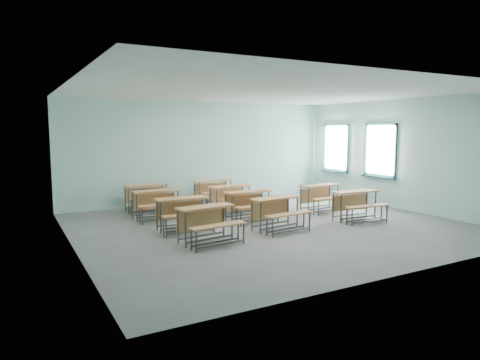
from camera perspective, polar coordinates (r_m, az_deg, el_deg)
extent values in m
cube|color=gray|center=(10.47, 4.15, -6.11)|extent=(9.00, 8.00, 0.02)
cube|color=white|center=(10.25, 4.30, 11.72)|extent=(9.00, 8.00, 0.02)
cube|color=silver|center=(13.77, -4.92, 3.73)|extent=(9.00, 0.02, 3.20)
cube|color=silver|center=(7.23, 21.82, 0.56)|extent=(9.00, 0.02, 3.20)
cube|color=silver|center=(8.65, -21.70, 1.51)|extent=(0.02, 8.00, 3.20)
cube|color=silver|center=(13.24, 20.85, 3.20)|extent=(0.02, 8.00, 3.20)
cube|color=#194647|center=(15.22, 12.60, 1.35)|extent=(0.06, 1.20, 0.06)
cube|color=#194647|center=(15.16, 12.76, 7.16)|extent=(0.06, 1.20, 0.06)
cube|color=#194647|center=(14.75, 14.15, 4.14)|extent=(0.06, 0.06, 1.60)
cube|color=#194647|center=(15.60, 11.29, 4.35)|extent=(0.06, 0.06, 1.60)
cube|color=#194647|center=(15.17, 12.68, 4.25)|extent=(0.04, 0.04, 1.48)
cube|color=#194647|center=(15.17, 12.68, 4.25)|extent=(0.04, 1.08, 0.04)
cube|color=#194647|center=(15.20, 12.49, 1.12)|extent=(0.14, 1.28, 0.04)
cube|color=white|center=(15.19, 12.75, 4.25)|extent=(0.01, 1.08, 1.48)
cube|color=#194647|center=(13.79, 18.10, 0.64)|extent=(0.06, 1.20, 0.06)
cube|color=#194647|center=(13.72, 18.33, 7.04)|extent=(0.06, 1.20, 0.06)
cube|color=#194647|center=(13.36, 20.00, 3.69)|extent=(0.06, 0.06, 1.60)
cube|color=#194647|center=(14.13, 16.52, 3.96)|extent=(0.06, 0.06, 1.60)
cube|color=#194647|center=(13.74, 18.22, 3.83)|extent=(0.04, 0.04, 1.48)
cube|color=#194647|center=(13.74, 18.22, 3.83)|extent=(0.04, 1.08, 0.04)
cube|color=#194647|center=(13.77, 17.97, 0.38)|extent=(0.14, 1.28, 0.04)
cube|color=white|center=(13.76, 18.29, 3.83)|extent=(0.01, 1.08, 1.48)
cube|color=#AB6E3E|center=(8.83, -4.64, -3.61)|extent=(1.25, 0.54, 0.04)
cube|color=#AB6E3E|center=(9.04, -5.23, -5.35)|extent=(1.14, 0.16, 0.41)
cylinder|color=#3E4244|center=(8.50, -7.27, -6.65)|extent=(0.04, 0.04, 0.71)
cylinder|color=#3E4244|center=(9.06, -1.07, -5.75)|extent=(0.04, 0.04, 0.71)
cylinder|color=#3E4244|center=(8.78, -8.27, -6.23)|extent=(0.04, 0.04, 0.71)
cylinder|color=#3E4244|center=(9.32, -2.20, -5.40)|extent=(0.04, 0.04, 0.71)
cube|color=#3E4244|center=(8.83, -4.05, -7.82)|extent=(1.10, 0.16, 0.03)
cube|color=#3E4244|center=(9.09, -5.12, -7.39)|extent=(1.10, 0.16, 0.03)
cube|color=#AB6E3E|center=(8.48, -2.93, -6.09)|extent=(1.23, 0.39, 0.04)
cylinder|color=#3E4244|center=(8.18, -5.85, -8.23)|extent=(0.04, 0.04, 0.42)
cylinder|color=#3E4244|center=(8.76, 0.49, -7.18)|extent=(0.04, 0.04, 0.42)
cylinder|color=#3E4244|center=(8.34, -6.51, -7.94)|extent=(0.04, 0.04, 0.42)
cylinder|color=#3E4244|center=(8.91, -0.24, -6.94)|extent=(0.04, 0.04, 0.42)
cube|color=#3E4244|center=(8.49, -2.56, -8.54)|extent=(1.10, 0.16, 0.03)
cube|color=#3E4244|center=(8.65, -3.26, -8.26)|extent=(1.10, 0.16, 0.03)
cube|color=#AB6E3E|center=(9.95, 4.71, -2.43)|extent=(1.25, 0.54, 0.04)
cube|color=#AB6E3E|center=(10.15, 4.01, -4.01)|extent=(1.14, 0.15, 0.41)
cylinder|color=#3E4244|center=(9.55, 2.76, -5.10)|extent=(0.04, 0.04, 0.71)
cylinder|color=#3E4244|center=(10.26, 7.64, -4.33)|extent=(0.04, 0.04, 0.71)
cylinder|color=#3E4244|center=(9.80, 1.59, -4.79)|extent=(0.04, 0.04, 0.71)
cylinder|color=#3E4244|center=(10.49, 6.44, -4.06)|extent=(0.04, 0.04, 0.71)
cube|color=#3E4244|center=(9.95, 5.27, -6.15)|extent=(1.10, 0.16, 0.03)
cube|color=#3E4244|center=(10.19, 4.09, -5.83)|extent=(1.10, 0.16, 0.03)
cube|color=#AB6E3E|center=(9.65, 6.54, -4.55)|extent=(1.23, 0.39, 0.04)
cylinder|color=#3E4244|center=(9.27, 4.36, -6.42)|extent=(0.04, 0.04, 0.42)
cylinder|color=#3E4244|center=(10.00, 9.26, -5.52)|extent=(0.04, 0.04, 0.42)
cylinder|color=#3E4244|center=(9.41, 3.61, -6.21)|extent=(0.04, 0.04, 0.42)
cylinder|color=#3E4244|center=(10.13, 8.50, -5.34)|extent=(0.04, 0.04, 0.42)
cube|color=#3E4244|center=(9.65, 6.90, -6.70)|extent=(1.10, 0.16, 0.03)
cube|color=#3E4244|center=(9.79, 6.14, -6.50)|extent=(1.10, 0.16, 0.03)
cube|color=#AB6E3E|center=(11.34, 15.06, -1.51)|extent=(1.23, 0.47, 0.04)
cube|color=#AB6E3E|center=(11.53, 14.41, -2.90)|extent=(1.15, 0.09, 0.41)
cylinder|color=#3E4244|center=(10.93, 13.34, -3.77)|extent=(0.04, 0.04, 0.71)
cylinder|color=#3E4244|center=(11.65, 17.59, -3.26)|extent=(0.04, 0.04, 0.71)
cylinder|color=#3E4244|center=(11.18, 12.30, -3.51)|extent=(0.04, 0.04, 0.71)
cylinder|color=#3E4244|center=(11.88, 16.53, -3.03)|extent=(0.04, 0.04, 0.71)
cube|color=#3E4244|center=(11.33, 15.49, -4.79)|extent=(1.11, 0.09, 0.03)
cube|color=#3E4244|center=(11.57, 14.44, -4.52)|extent=(1.11, 0.09, 0.03)
cube|color=#AB6E3E|center=(11.03, 16.64, -3.36)|extent=(1.22, 0.32, 0.04)
cylinder|color=#3E4244|center=(10.64, 14.73, -4.91)|extent=(0.04, 0.04, 0.42)
cylinder|color=#3E4244|center=(11.38, 19.00, -4.30)|extent=(0.04, 0.04, 0.42)
cylinder|color=#3E4244|center=(10.79, 14.07, -4.73)|extent=(0.04, 0.04, 0.42)
cylinder|color=#3E4244|center=(11.52, 18.33, -4.15)|extent=(0.04, 0.04, 0.42)
cube|color=#3E4244|center=(11.03, 16.91, -5.25)|extent=(1.11, 0.09, 0.03)
cube|color=#3E4244|center=(11.17, 16.25, -5.08)|extent=(1.11, 0.09, 0.03)
cube|color=#AB6E3E|center=(9.96, -7.74, -2.47)|extent=(1.23, 0.46, 0.04)
cube|color=#AB6E3E|center=(10.18, -8.04, -4.02)|extent=(1.15, 0.08, 0.41)
cylinder|color=#3E4244|center=(9.72, -10.52, -5.01)|extent=(0.04, 0.04, 0.71)
cylinder|color=#3E4244|center=(10.06, -4.42, -4.52)|extent=(0.04, 0.04, 0.71)
cylinder|color=#3E4244|center=(10.02, -11.01, -4.66)|extent=(0.04, 0.04, 0.71)
cylinder|color=#3E4244|center=(10.35, -5.07, -4.20)|extent=(0.04, 0.04, 0.71)
cube|color=#3E4244|center=(9.93, -7.39, -6.22)|extent=(1.11, 0.09, 0.03)
cube|color=#3E4244|center=(10.22, -7.97, -5.84)|extent=(1.11, 0.09, 0.03)
cube|color=#AB6E3E|center=(9.56, -6.81, -4.66)|extent=(1.22, 0.31, 0.04)
cylinder|color=#3E4244|center=(9.35, -9.82, -6.38)|extent=(0.04, 0.04, 0.42)
cylinder|color=#3E4244|center=(9.71, -3.50, -5.81)|extent=(0.04, 0.04, 0.42)
cylinder|color=#3E4244|center=(9.53, -10.14, -6.14)|extent=(0.04, 0.04, 0.42)
cylinder|color=#3E4244|center=(9.88, -3.93, -5.59)|extent=(0.04, 0.04, 0.42)
cube|color=#3E4244|center=(9.55, -6.59, -6.85)|extent=(1.11, 0.09, 0.03)
cube|color=#3E4244|center=(9.72, -6.96, -6.61)|extent=(1.11, 0.09, 0.03)
cube|color=#AB6E3E|center=(10.96, 1.00, -1.56)|extent=(1.22, 0.46, 0.04)
cube|color=#AB6E3E|center=(11.16, 0.49, -3.01)|extent=(1.15, 0.07, 0.41)
cylinder|color=#3E4244|center=(10.60, -1.07, -3.92)|extent=(0.04, 0.04, 0.71)
cylinder|color=#3E4244|center=(11.19, 3.84, -3.36)|extent=(0.04, 0.04, 0.71)
cylinder|color=#3E4244|center=(10.87, -1.92, -3.65)|extent=(0.04, 0.04, 0.71)
cylinder|color=#3E4244|center=(11.45, 2.91, -3.12)|extent=(0.04, 0.04, 0.71)
cube|color=#3E4244|center=(10.93, 1.45, -4.96)|extent=(1.11, 0.08, 0.03)
cube|color=#3E4244|center=(11.20, 0.55, -4.67)|extent=(1.11, 0.08, 0.03)
cube|color=#AB6E3E|center=(10.60, 2.40, -3.49)|extent=(1.22, 0.30, 0.04)
cylinder|color=#3E4244|center=(10.28, 0.11, -5.10)|extent=(0.04, 0.04, 0.42)
cylinder|color=#3E4244|center=(10.88, 5.10, -4.46)|extent=(0.04, 0.04, 0.42)
cylinder|color=#3E4244|center=(10.44, -0.44, -4.91)|extent=(0.04, 0.04, 0.42)
cylinder|color=#3E4244|center=(11.03, 4.51, -4.29)|extent=(0.04, 0.04, 0.42)
cube|color=#3E4244|center=(10.60, 2.68, -5.45)|extent=(1.11, 0.08, 0.03)
cube|color=#3E4244|center=(10.75, 2.11, -5.27)|extent=(1.11, 0.08, 0.03)
cube|color=#AB6E3E|center=(12.39, 10.56, -0.71)|extent=(1.23, 0.47, 0.04)
cube|color=#AB6E3E|center=(12.57, 9.95, -2.00)|extent=(1.15, 0.09, 0.41)
cylinder|color=#3E4244|center=(11.96, 9.10, -2.77)|extent=(0.04, 0.04, 0.71)
cylinder|color=#3E4244|center=(12.71, 12.85, -2.30)|extent=(0.04, 0.04, 0.71)
cylinder|color=#3E4244|center=(12.20, 8.10, -2.57)|extent=(0.04, 0.04, 0.71)
cylinder|color=#3E4244|center=(12.94, 11.84, -2.11)|extent=(0.04, 0.04, 0.71)
cube|color=#3E4244|center=(12.37, 11.00, -3.70)|extent=(1.11, 0.10, 0.03)
cube|color=#3E4244|center=(12.61, 10.00, -3.49)|extent=(1.11, 0.10, 0.03)
cube|color=#AB6E3E|center=(12.09, 12.09, -2.36)|extent=(1.22, 0.32, 0.04)
cylinder|color=#3E4244|center=(11.68, 10.44, -3.77)|extent=(0.04, 0.04, 0.42)
cylinder|color=#3E4244|center=(12.45, 14.19, -3.21)|extent=(0.04, 0.04, 0.42)
cylinder|color=#3E4244|center=(11.82, 9.81, -3.63)|extent=(0.04, 0.04, 0.42)
cylinder|color=#3E4244|center=(12.58, 13.56, -3.09)|extent=(0.04, 0.04, 0.42)
cube|color=#3E4244|center=(12.08, 12.36, -4.08)|extent=(1.11, 0.10, 0.03)
cube|color=#3E4244|center=(12.22, 11.73, -3.95)|extent=(1.11, 0.10, 0.03)
cube|color=#AB6E3E|center=(11.32, -11.19, -1.42)|extent=(1.22, 0.43, 0.04)
cube|color=#AB6E3E|center=(11.54, -11.45, -2.81)|extent=(1.15, 0.05, 0.41)
cylinder|color=#3E4244|center=(11.07, -13.59, -3.65)|extent=(0.04, 0.04, 0.71)
cylinder|color=#3E4244|center=(11.42, -8.25, -3.21)|extent=(0.04, 0.04, 0.71)
cylinder|color=#3E4244|center=(11.37, -14.05, -3.39)|extent=(0.04, 0.04, 0.71)
cylinder|color=#3E4244|center=(11.72, -8.84, -2.97)|extent=(0.04, 0.04, 0.71)
cube|color=#3E4244|center=(11.28, -10.85, -4.71)|extent=(1.11, 0.06, 0.03)
cube|color=#3E4244|center=(11.58, -11.38, -4.43)|extent=(1.11, 0.06, 0.03)
cube|color=#AB6E3E|center=(10.92, -10.33, -3.29)|extent=(1.21, 0.28, 0.04)
cylinder|color=#3E4244|center=(10.70, -12.92, -4.79)|extent=(0.04, 0.04, 0.42)
cylinder|color=#3E4244|center=(11.07, -7.43, -4.30)|extent=(0.04, 0.04, 0.42)
cylinder|color=#3E4244|center=(10.88, -13.22, -4.61)|extent=(0.04, 0.04, 0.42)
cylinder|color=#3E4244|center=(11.24, -7.81, -4.13)|extent=(0.04, 0.04, 0.42)
cube|color=#3E4244|center=(10.90, -10.12, -5.21)|extent=(1.11, 0.06, 0.03)
cube|color=#3E4244|center=(11.07, -10.46, -5.02)|extent=(1.11, 0.06, 0.03)
cube|color=#AB6E3E|center=(12.02, -1.33, -0.82)|extent=(1.25, 0.55, 0.04)
cube|color=#AB6E3E|center=(12.22, -1.82, -2.15)|extent=(1.14, 0.16, 0.41)
cylinder|color=#3E4244|center=(11.65, -3.11, -2.96)|extent=(0.04, 0.04, 0.71)
cylinder|color=#3E4244|center=(12.27, 1.24, -2.45)|extent=(0.04, 0.04, 0.71)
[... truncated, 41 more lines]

